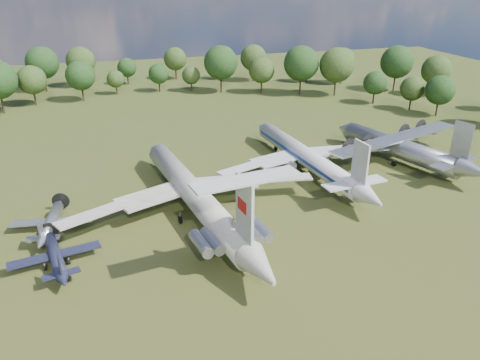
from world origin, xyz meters
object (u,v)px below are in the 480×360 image
object	(u,v)px
tu104_jet	(305,160)
person_on_il62	(233,221)
small_prop_northwest	(51,224)
an12_transport	(399,151)
small_prop_west	(56,258)
il62_airliner	(194,198)

from	to	relation	value
tu104_jet	person_on_il62	world-z (taller)	person_on_il62
tu104_jet	small_prop_northwest	bearing A→B (deg)	-172.83
tu104_jet	an12_transport	distance (m)	20.74
small_prop_west	small_prop_northwest	distance (m)	10.09
small_prop_west	small_prop_northwest	xyz separation A→B (m)	(-1.28, 10.01, 0.01)
il62_airliner	tu104_jet	xyz separation A→B (m)	(24.62, 11.59, -0.27)
small_prop_west	small_prop_northwest	world-z (taller)	small_prop_northwest
small_prop_northwest	il62_airliner	bearing A→B (deg)	6.86
tu104_jet	small_prop_northwest	distance (m)	48.26
small_prop_northwest	person_on_il62	bearing A→B (deg)	-24.70
small_prop_northwest	person_on_il62	distance (m)	29.70
an12_transport	small_prop_west	size ratio (longest dim) A/B	2.39
small_prop_northwest	person_on_il62	xyz separation A→B (m)	(24.68, -15.70, 5.14)
an12_transport	small_prop_northwest	xyz separation A→B (m)	(-67.64, -10.36, -1.38)
tu104_jet	an12_transport	size ratio (longest dim) A/B	1.27
il62_airliner	person_on_il62	xyz separation A→B (m)	(2.39, -15.35, 3.59)
small_prop_northwest	an12_transport	bearing A→B (deg)	16.47
person_on_il62	il62_airliner	bearing A→B (deg)	-103.17
small_prop_west	person_on_il62	xyz separation A→B (m)	(23.40, -5.69, 5.15)
il62_airliner	tu104_jet	distance (m)	27.21
il62_airliner	small_prop_west	distance (m)	23.18
il62_airliner	small_prop_northwest	xyz separation A→B (m)	(-22.29, 0.35, -1.56)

